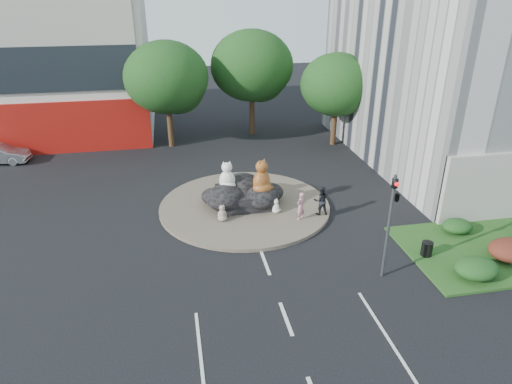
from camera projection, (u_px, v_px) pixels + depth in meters
ground at (286, 319)px, 18.13m from camera, size 120.00×120.00×0.00m
roundabout_island at (245, 206)px, 27.00m from camera, size 10.00×10.00×0.20m
rock_plinth at (245, 197)px, 26.77m from camera, size 3.20×2.60×0.90m
grass_verge at (504, 248)px, 22.81m from camera, size 10.00×6.00×0.12m
tree_left at (167, 81)px, 34.91m from camera, size 6.46×6.46×8.27m
tree_mid at (253, 69)px, 37.75m from camera, size 6.84×6.84×8.76m
tree_right at (337, 88)px, 35.59m from camera, size 5.70×5.70×7.30m
hedge_near_green at (477, 268)px, 20.31m from camera, size 2.00×1.60×0.90m
hedge_red at (511, 250)px, 21.60m from camera, size 2.20×1.76×0.99m
hedge_back_green at (457, 226)px, 23.99m from camera, size 1.60×1.28×0.72m
traffic_light at (394, 205)px, 19.25m from camera, size 0.44×1.24×5.00m
street_lamp at (475, 131)px, 25.51m from camera, size 2.34×0.22×8.06m
cat_white at (227, 176)px, 26.31m from camera, size 1.13×1.00×1.79m
cat_tabby at (262, 176)px, 25.89m from camera, size 1.62×1.57×2.06m
kitten_calico at (222, 212)px, 24.97m from camera, size 0.58×0.51×0.97m
kitten_white at (276, 206)px, 25.84m from camera, size 0.69×0.68×0.86m
pedestrian_pink at (301, 206)px, 24.99m from camera, size 0.69×0.67×1.60m
pedestrian_dark at (321, 200)px, 25.48m from camera, size 0.86×0.69×1.70m
litter_bin at (427, 249)px, 21.98m from camera, size 0.69×0.69×0.71m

